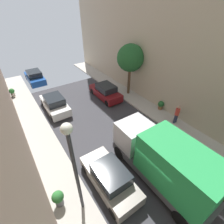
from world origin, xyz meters
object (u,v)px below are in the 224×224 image
Objects in this scene: potted_plant_0 at (12,92)px; lamp_post at (73,161)px; parked_car_left_3 at (55,104)px; delivery_truck at (165,161)px; parked_car_right_2 at (106,92)px; potted_plant_1 at (58,198)px; pedestrian at (177,114)px; parked_car_left_2 at (110,178)px; parked_car_left_4 at (35,77)px; potted_plant_2 at (161,105)px; street_tree_1 at (130,58)px.

potted_plant_0 is 15.31m from lamp_post.
parked_car_left_3 is 0.64× the size of delivery_truck.
parked_car_right_2 is 4.20× the size of potted_plant_1.
parked_car_left_3 is 11.28m from pedestrian.
lamp_post reaches higher than parked_car_left_2.
parked_car_left_4 is 2.44× the size of pedestrian.
pedestrian is at bearing -45.23° from parked_car_left_3.
potted_plant_2 is (8.48, 3.75, -0.09)m from parked_car_left_2.
pedestrian is 0.30× the size of lamp_post.
lamp_post is (-9.84, -8.31, -0.26)m from street_tree_1.
delivery_truck is 3.84× the size of pedestrian.
pedestrian is at bearing 10.46° from lamp_post.
potted_plant_0 reaches higher than potted_plant_2.
potted_plant_1 is (-2.85, -9.01, 0.00)m from parked_car_left_3.
pedestrian is 1.72× the size of potted_plant_1.
potted_plant_0 is 15.88m from potted_plant_2.
potted_plant_1 is (-5.55, 2.01, -1.06)m from delivery_truck.
potted_plant_1 is at bearing -134.79° from parked_car_right_2.
street_tree_1 is 0.95× the size of lamp_post.
lamp_post is at bearing -40.15° from potted_plant_1.
lamp_post is (-4.60, 1.21, 2.07)m from delivery_truck.
delivery_truck is 11.12m from street_tree_1.
pedestrian is at bearing 11.20° from parked_car_left_2.
street_tree_1 reaches higher than parked_car_left_4.
street_tree_1 is at bearing 45.45° from parked_car_left_2.
parked_car_right_2 is 7.74m from pedestrian.
parked_car_left_3 is (0.00, 9.57, 0.00)m from parked_car_left_2.
parked_car_right_2 is 0.74× the size of lamp_post.
parked_car_left_3 is at bearing 172.64° from parked_car_right_2.
parked_car_left_2 is 9.57m from parked_car_left_3.
parked_car_left_2 is 9.27m from potted_plant_2.
pedestrian is 1.85× the size of potted_plant_0.
potted_plant_2 is (11.33, 3.19, -0.10)m from potted_plant_1.
parked_car_left_4 is at bearing 90.00° from parked_car_left_2.
street_tree_1 reaches higher than parked_car_left_2.
potted_plant_0 is (-8.44, 5.81, -0.05)m from parked_car_right_2.
street_tree_1 is at bearing -17.62° from parked_car_right_2.
parked_car_right_2 is at bearing 109.17° from pedestrian.
parked_car_left_2 is at bearing -11.11° from potted_plant_1.
pedestrian is 10.38m from lamp_post.
lamp_post is at bearing -100.95° from parked_car_left_3.
pedestrian is (7.94, -8.00, 0.35)m from parked_car_left_3.
parked_car_left_4 reaches higher than potted_plant_1.
parked_car_left_3 is 0.74× the size of lamp_post.
parked_car_right_2 is at bearing -34.54° from potted_plant_0.
parked_car_left_2 is 1.00× the size of parked_car_left_3.
lamp_post is at bearing -139.81° from street_tree_1.
parked_car_right_2 is at bearing -7.36° from parked_car_left_3.
lamp_post is (-1.90, -17.58, 3.14)m from parked_car_left_4.
lamp_post reaches higher than potted_plant_1.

